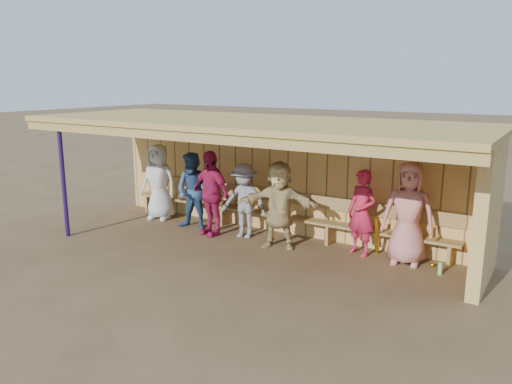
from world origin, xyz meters
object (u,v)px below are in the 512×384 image
player_f (279,205)px  player_g (362,213)px  player_c (194,191)px  player_e (244,201)px  player_b (159,182)px  player_d (211,193)px  bench (275,209)px  player_h (408,214)px

player_f → player_g: 1.57m
player_c → player_e: (1.27, 0.10, -0.07)m
player_f → player_g: (1.50, 0.46, -0.05)m
player_c → player_f: player_f is taller
player_e → player_g: (2.44, 0.27, 0.03)m
player_b → player_c: bearing=-21.9°
player_g → player_e: bearing=-155.4°
player_c → player_f: (2.21, -0.10, 0.01)m
player_d → bench: size_ratio=0.24×
player_d → bench: 1.42m
player_h → bench: 2.94m
player_c → player_h: size_ratio=0.92×
player_g → player_h: size_ratio=0.88×
player_b → player_c: 1.24m
player_g → player_d: bearing=-152.8°
player_c → bench: (1.68, 0.67, -0.32)m
player_c → player_d: size_ratio=0.94×
player_e → bench: (0.41, 0.57, -0.25)m
player_b → player_d: size_ratio=0.99×
player_e → player_g: bearing=-2.5°
player_f → player_e: bearing=150.1°
player_g → bench: (-2.03, 0.31, -0.28)m
player_e → player_d: bearing=-171.5°
player_b → player_d: (1.78, -0.33, 0.01)m
player_d → player_f: (1.64, 0.02, -0.04)m
player_e → player_b: bearing=168.6°
player_f → player_h: (2.36, 0.45, 0.07)m
player_c → player_f: 2.21m
player_c → player_f: bearing=-9.8°
bench → player_g: bearing=-8.6°
player_c → player_d: (0.56, -0.12, 0.05)m
player_f → player_g: player_f is taller
player_b → player_e: player_b is taller
player_f → player_h: 2.40m
player_b → bench: player_b is taller
player_e → player_g: size_ratio=0.96×
player_b → player_c: (1.22, -0.21, -0.04)m
player_e → player_h: (3.30, 0.25, 0.14)m
player_h → bench: size_ratio=0.24×
player_f → player_b: bearing=156.7°
player_d → player_g: (3.14, 0.49, -0.09)m
player_g → bench: 2.07m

